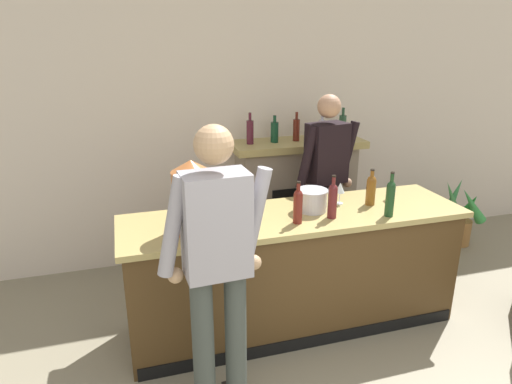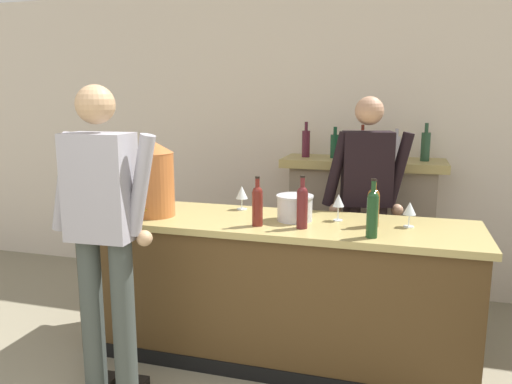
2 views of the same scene
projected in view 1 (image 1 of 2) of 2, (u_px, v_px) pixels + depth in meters
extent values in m
cube|color=beige|center=(232.00, 127.00, 4.66)|extent=(12.00, 0.07, 2.75)
cube|color=#493319|center=(294.00, 273.00, 3.64)|extent=(2.58, 0.66, 0.93)
cube|color=tan|center=(296.00, 216.00, 3.48)|extent=(2.65, 0.73, 0.04)
cube|color=black|center=(308.00, 342.00, 3.47)|extent=(2.53, 0.01, 0.10)
cube|color=gray|center=(295.00, 201.00, 4.85)|extent=(1.20, 0.44, 1.18)
cube|color=black|center=(303.00, 223.00, 4.69)|extent=(0.66, 0.02, 0.76)
cube|color=tan|center=(297.00, 144.00, 4.63)|extent=(1.36, 0.52, 0.07)
cylinder|color=#4B1928|center=(250.00, 132.00, 4.44)|extent=(0.07, 0.07, 0.23)
cylinder|color=#4B1928|center=(250.00, 117.00, 4.39)|extent=(0.03, 0.03, 0.08)
cylinder|color=#113C25|center=(275.00, 132.00, 4.52)|extent=(0.08, 0.08, 0.20)
cylinder|color=#113C25|center=(275.00, 119.00, 4.47)|extent=(0.03, 0.03, 0.07)
cylinder|color=#581D13|center=(296.00, 130.00, 4.58)|extent=(0.07, 0.07, 0.22)
cylinder|color=#581D13|center=(297.00, 116.00, 4.53)|extent=(0.03, 0.03, 0.07)
cylinder|color=#AFABC0|center=(322.00, 130.00, 4.66)|extent=(0.07, 0.07, 0.20)
cylinder|color=#AFABC0|center=(322.00, 117.00, 4.61)|extent=(0.03, 0.03, 0.07)
cylinder|color=#23442D|center=(342.00, 127.00, 4.71)|extent=(0.07, 0.07, 0.23)
cylinder|color=#23442D|center=(343.00, 111.00, 4.66)|extent=(0.03, 0.03, 0.08)
cylinder|color=olive|center=(459.00, 232.00, 5.19)|extent=(0.24, 0.24, 0.29)
cylinder|color=#332319|center=(461.00, 221.00, 5.15)|extent=(0.22, 0.22, 0.02)
cone|color=#248C31|center=(470.00, 205.00, 5.11)|extent=(0.13, 0.26, 0.32)
cone|color=#347D43|center=(454.00, 197.00, 5.18)|extent=(0.34, 0.19, 0.45)
cone|color=#3A7D3E|center=(453.00, 202.00, 5.04)|extent=(0.13, 0.38, 0.45)
cone|color=green|center=(472.00, 205.00, 4.94)|extent=(0.38, 0.15, 0.45)
cylinder|color=#3A413C|center=(236.00, 344.00, 2.75)|extent=(0.13, 0.13, 1.00)
cylinder|color=#3A413C|center=(204.00, 351.00, 2.69)|extent=(0.13, 0.13, 1.00)
cube|color=#939098|center=(216.00, 225.00, 2.46)|extent=(0.37, 0.24, 0.59)
cylinder|color=#939098|center=(255.00, 216.00, 2.55)|extent=(0.20, 0.08, 0.57)
sphere|color=tan|center=(254.00, 262.00, 2.66)|extent=(0.09, 0.09, 0.09)
cylinder|color=#939098|center=(173.00, 227.00, 2.40)|extent=(0.20, 0.08, 0.57)
sphere|color=tan|center=(175.00, 275.00, 2.52)|extent=(0.09, 0.09, 0.09)
sphere|color=tan|center=(214.00, 145.00, 2.32)|extent=(0.21, 0.21, 0.21)
cylinder|color=black|center=(314.00, 232.00, 4.34)|extent=(0.13, 0.13, 0.97)
cube|color=black|center=(317.00, 278.00, 4.43)|extent=(0.15, 0.26, 0.07)
cylinder|color=black|center=(331.00, 228.00, 4.43)|extent=(0.13, 0.13, 0.97)
cube|color=black|center=(333.00, 273.00, 4.52)|extent=(0.15, 0.26, 0.07)
cube|color=black|center=(327.00, 153.00, 4.14)|extent=(0.40, 0.29, 0.55)
cylinder|color=black|center=(307.00, 157.00, 4.02)|extent=(0.20, 0.08, 0.57)
sphere|color=tan|center=(307.00, 190.00, 4.10)|extent=(0.09, 0.09, 0.09)
cylinder|color=black|center=(348.00, 151.00, 4.23)|extent=(0.20, 0.08, 0.57)
sphere|color=tan|center=(347.00, 183.00, 4.31)|extent=(0.09, 0.09, 0.09)
sphere|color=tan|center=(329.00, 106.00, 4.00)|extent=(0.21, 0.21, 0.21)
cylinder|color=#BB6733|center=(192.00, 202.00, 3.09)|extent=(0.27, 0.27, 0.43)
cone|color=#BB6733|center=(191.00, 166.00, 3.01)|extent=(0.27, 0.27, 0.08)
cylinder|color=#B29333|center=(197.00, 231.00, 3.00)|extent=(0.02, 0.04, 0.02)
cylinder|color=silver|center=(312.00, 201.00, 3.52)|extent=(0.23, 0.23, 0.16)
cylinder|color=silver|center=(312.00, 191.00, 3.49)|extent=(0.24, 0.24, 0.01)
cylinder|color=#193B1C|center=(390.00, 201.00, 3.40)|extent=(0.07, 0.07, 0.24)
sphere|color=#193B1C|center=(391.00, 186.00, 3.36)|extent=(0.06, 0.06, 0.06)
cylinder|color=#193B1C|center=(392.00, 180.00, 3.34)|extent=(0.03, 0.03, 0.09)
cylinder|color=black|center=(393.00, 173.00, 3.32)|extent=(0.03, 0.03, 0.01)
cylinder|color=brown|center=(371.00, 192.00, 3.63)|extent=(0.08, 0.08, 0.20)
sphere|color=brown|center=(372.00, 180.00, 3.60)|extent=(0.07, 0.07, 0.07)
cylinder|color=brown|center=(372.00, 175.00, 3.59)|extent=(0.03, 0.03, 0.08)
cylinder|color=black|center=(373.00, 170.00, 3.57)|extent=(0.03, 0.03, 0.01)
cylinder|color=#561B1D|center=(332.00, 203.00, 3.36)|extent=(0.07, 0.07, 0.23)
sphere|color=#561B1D|center=(333.00, 189.00, 3.33)|extent=(0.07, 0.07, 0.07)
cylinder|color=#561B1D|center=(334.00, 183.00, 3.31)|extent=(0.03, 0.03, 0.09)
cylinder|color=black|center=(334.00, 176.00, 3.29)|extent=(0.03, 0.03, 0.01)
cylinder|color=#5F1C16|center=(298.00, 209.00, 3.27)|extent=(0.07, 0.07, 0.22)
sphere|color=#5F1C16|center=(298.00, 194.00, 3.24)|extent=(0.06, 0.06, 0.06)
cylinder|color=#5F1C16|center=(298.00, 189.00, 3.22)|extent=(0.03, 0.03, 0.08)
cylinder|color=black|center=(299.00, 182.00, 3.21)|extent=(0.03, 0.03, 0.01)
cylinder|color=silver|center=(390.00, 199.00, 3.77)|extent=(0.07, 0.07, 0.01)
cylinder|color=silver|center=(391.00, 195.00, 3.75)|extent=(0.01, 0.01, 0.07)
cone|color=silver|center=(392.00, 186.00, 3.73)|extent=(0.08, 0.08, 0.08)
cylinder|color=silver|center=(251.00, 207.00, 3.61)|extent=(0.07, 0.07, 0.01)
cylinder|color=silver|center=(251.00, 202.00, 3.60)|extent=(0.01, 0.01, 0.07)
cone|color=silver|center=(250.00, 192.00, 3.57)|extent=(0.09, 0.09, 0.09)
cylinder|color=silver|center=(339.00, 203.00, 3.68)|extent=(0.06, 0.06, 0.01)
cylinder|color=silver|center=(339.00, 198.00, 3.67)|extent=(0.01, 0.01, 0.09)
cone|color=silver|center=(340.00, 188.00, 3.64)|extent=(0.07, 0.07, 0.08)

